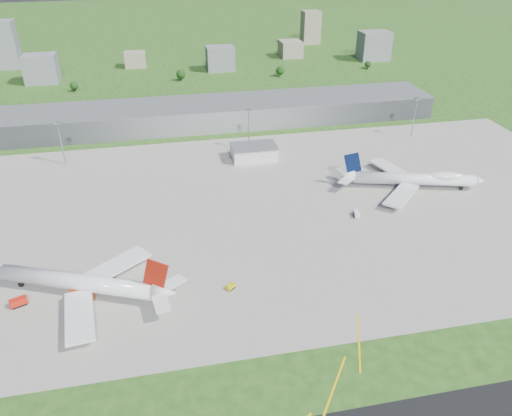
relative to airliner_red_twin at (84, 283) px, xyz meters
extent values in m
plane|color=#244A17|center=(77.75, 160.92, -5.54)|extent=(1400.00, 1400.00, 0.00)
cube|color=gray|center=(87.75, 50.92, -5.50)|extent=(360.00, 190.00, 0.08)
cube|color=gray|center=(77.75, 175.92, 1.96)|extent=(300.00, 42.00, 15.00)
cube|color=silver|center=(87.75, 110.92, -1.54)|extent=(26.00, 16.00, 8.00)
cylinder|color=gray|center=(-22.25, 125.92, 6.96)|extent=(0.70, 0.70, 25.00)
cube|color=gray|center=(-22.25, 125.92, 19.76)|extent=(3.50, 2.00, 1.20)
cylinder|color=gray|center=(87.75, 125.92, 6.96)|extent=(0.70, 0.70, 25.00)
cube|color=gray|center=(87.75, 125.92, 19.76)|extent=(3.50, 2.00, 1.20)
cylinder|color=gray|center=(197.75, 125.92, 6.96)|extent=(0.70, 0.70, 25.00)
cube|color=gray|center=(197.75, 125.92, 19.76)|extent=(3.50, 2.00, 1.20)
cylinder|color=white|center=(-2.66, 1.13, 0.31)|extent=(59.30, 30.01, 6.39)
cone|color=white|center=(29.66, -12.60, 1.17)|extent=(10.33, 9.21, 6.39)
cube|color=maroon|center=(-4.62, 1.96, -1.66)|extent=(47.61, 22.20, 1.38)
cube|color=white|center=(-0.27, -16.37, -1.60)|extent=(12.87, 28.63, 0.96)
cube|color=white|center=(11.60, 11.56, -1.60)|extent=(27.86, 24.29, 0.96)
cube|color=#9B1508|center=(27.22, -11.56, 8.83)|extent=(9.97, 4.64, 12.86)
cylinder|color=#38383D|center=(-1.09, -11.68, -3.62)|extent=(6.72, 5.42, 3.41)
cylinder|color=#38383D|center=(7.65, 8.89, -3.62)|extent=(6.72, 5.42, 3.41)
cube|color=black|center=(1.35, -5.78, -4.21)|extent=(2.07, 1.84, 2.66)
cube|color=black|center=(5.09, 3.04, -4.21)|extent=(2.07, 1.84, 2.66)
cube|color=black|center=(-25.18, 10.70, -4.21)|extent=(2.07, 1.84, 2.66)
cylinder|color=white|center=(163.21, 56.15, 0.03)|extent=(62.09, 22.96, 6.27)
cone|color=white|center=(195.85, 47.01, 0.03)|extent=(6.56, 7.40, 6.27)
cone|color=white|center=(129.12, 65.70, 0.83)|extent=(9.49, 8.22, 6.27)
cube|color=#1B4E97|center=(165.16, 55.61, -1.92)|extent=(50.22, 16.35, 1.32)
ellipsoid|color=white|center=(178.92, 51.76, 1.91)|extent=(21.02, 11.45, 5.65)
cube|color=white|center=(158.61, 73.39, -1.80)|extent=(15.82, 29.60, 0.91)
cube|color=white|center=(150.33, 43.81, -1.80)|extent=(26.55, 26.24, 0.91)
cube|color=#08153B|center=(131.55, 65.02, 8.22)|extent=(9.84, 3.21, 12.22)
cylinder|color=#38383D|center=(160.61, 66.34, -3.72)|extent=(6.23, 4.62, 3.24)
cylinder|color=#38383D|center=(157.71, 77.66, -3.72)|extent=(6.23, 4.62, 3.24)
cylinder|color=#38383D|center=(155.70, 48.80, -3.72)|extent=(6.23, 4.62, 3.24)
cylinder|color=#38383D|center=(147.34, 40.64, -3.72)|extent=(6.23, 4.62, 3.24)
cube|color=black|center=(158.60, 62.17, -4.27)|extent=(1.89, 1.61, 2.53)
cube|color=black|center=(156.14, 53.41, -4.27)|extent=(1.89, 1.61, 2.53)
cube|color=black|center=(187.57, 49.33, -4.27)|extent=(1.89, 1.61, 2.53)
cube|color=#A5300B|center=(-1.13, -2.91, -3.28)|extent=(9.77, 6.14, 3.66)
cube|color=black|center=(-1.13, -2.91, -5.11)|extent=(8.52, 5.87, 0.70)
cube|color=red|center=(-23.65, -1.35, -3.68)|extent=(6.65, 4.79, 2.85)
cube|color=black|center=(-23.65, -1.35, -5.11)|extent=(5.86, 4.56, 0.70)
cube|color=#CFBB0C|center=(54.70, -7.52, -4.38)|extent=(4.19, 3.86, 1.47)
cube|color=black|center=(54.70, -7.52, -5.11)|extent=(3.81, 3.62, 0.70)
cube|color=white|center=(122.86, 34.34, -3.97)|extent=(3.29, 5.54, 2.28)
cube|color=black|center=(122.86, 34.34, -5.11)|extent=(3.24, 4.81, 0.70)
cube|color=beige|center=(163.70, 55.08, -4.05)|extent=(5.27, 4.05, 2.12)
cube|color=black|center=(163.70, 55.08, -5.11)|extent=(4.67, 3.84, 0.70)
cube|color=slate|center=(-62.25, 310.92, 6.46)|extent=(28.00, 22.00, 24.00)
cube|color=gray|center=(17.75, 350.92, 1.46)|extent=(20.00, 18.00, 14.00)
cube|color=slate|center=(97.75, 320.92, 5.46)|extent=(26.00, 20.00, 22.00)
cube|color=gray|center=(177.75, 360.92, 2.46)|extent=(22.00, 24.00, 16.00)
cube|color=slate|center=(257.75, 330.92, 8.46)|extent=(30.00, 22.00, 28.00)
cube|color=slate|center=(-102.25, 370.92, 16.46)|extent=(22.00, 20.00, 44.00)
cube|color=gray|center=(217.75, 420.92, 12.46)|extent=(20.00, 18.00, 36.00)
cylinder|color=#382314|center=(-32.25, 275.92, -4.04)|extent=(0.70, 0.70, 3.00)
sphere|color=black|center=(-32.25, 275.92, -0.66)|extent=(6.75, 6.75, 6.75)
cylinder|color=#382314|center=(57.75, 290.92, -3.74)|extent=(0.70, 0.70, 3.60)
sphere|color=black|center=(57.75, 290.92, 0.31)|extent=(8.10, 8.10, 8.10)
cylinder|color=#382314|center=(147.75, 285.92, -3.84)|extent=(0.70, 0.70, 3.40)
sphere|color=black|center=(147.75, 285.92, -0.01)|extent=(7.65, 7.65, 7.65)
cylinder|color=#382314|center=(237.75, 295.92, -4.14)|extent=(0.70, 0.70, 2.80)
sphere|color=black|center=(237.75, 295.92, -0.99)|extent=(6.30, 6.30, 6.30)
camera|label=1|loc=(33.53, -158.38, 117.82)|focal=35.00mm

